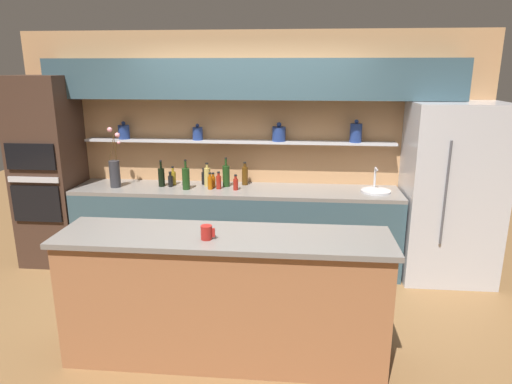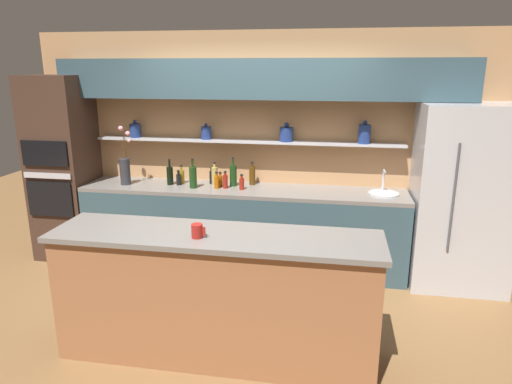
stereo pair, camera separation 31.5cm
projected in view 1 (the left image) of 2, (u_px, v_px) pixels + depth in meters
name	position (u px, v px, depth m)	size (l,w,h in m)	color
ground_plane	(234.00, 324.00, 4.05)	(12.00, 12.00, 0.00)	brown
back_wall_unit	(251.00, 128.00, 5.11)	(5.20, 0.44, 2.60)	tan
back_counter_unit	(236.00, 228.00, 5.14)	(3.58, 0.62, 0.92)	#334C56
island_counter	(224.00, 297.00, 3.48)	(2.48, 0.61, 1.02)	#99603D
refrigerator	(451.00, 193.00, 4.76)	(0.94, 0.73, 1.88)	#B7B7BC
oven_tower	(49.00, 172.00, 5.17)	(0.64, 0.64, 2.13)	#3D281E
flower_vase	(115.00, 170.00, 5.04)	(0.15, 0.14, 0.66)	#2D2D33
sink_fixture	(376.00, 190.00, 4.88)	(0.31, 0.31, 0.25)	#B7B7BC
bottle_sauce_0	(213.00, 181.00, 5.06)	(0.05, 0.05, 0.17)	#9E4C0A
bottle_wine_1	(226.00, 176.00, 5.08)	(0.08, 0.08, 0.33)	#193814
bottle_sauce_2	(204.00, 178.00, 5.17)	(0.05, 0.05, 0.19)	black
bottle_wine_3	(161.00, 177.00, 5.08)	(0.07, 0.07, 0.30)	black
bottle_sauce_4	(236.00, 184.00, 4.94)	(0.05, 0.05, 0.17)	maroon
bottle_oil_5	(173.00, 178.00, 5.15)	(0.06, 0.06, 0.21)	olive
bottle_sauce_6	(170.00, 180.00, 5.08)	(0.05, 0.05, 0.17)	black
bottle_sauce_7	(219.00, 182.00, 4.98)	(0.05, 0.05, 0.19)	maroon
bottle_wine_8	(186.00, 178.00, 4.96)	(0.08, 0.08, 0.33)	#193814
bottle_sauce_9	(210.00, 182.00, 4.97)	(0.05, 0.05, 0.19)	#9E4C0A
bottle_spirit_10	(245.00, 175.00, 5.15)	(0.07, 0.07, 0.26)	#4C2D0C
bottle_spirit_11	(207.00, 176.00, 5.10)	(0.07, 0.07, 0.26)	tan
coffee_mug	(207.00, 232.00, 3.25)	(0.10, 0.08, 0.10)	maroon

